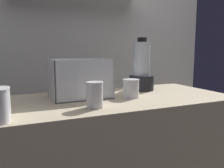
% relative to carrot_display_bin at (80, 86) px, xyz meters
% --- Properties ---
extents(back_wall_unit, '(2.60, 0.24, 2.50)m').
position_rel_carrot_display_bin_xyz_m(back_wall_unit, '(0.16, 0.68, 0.29)').
color(back_wall_unit, silver).
rests_on(back_wall_unit, ground_plane).
extents(carrot_display_bin, '(0.33, 0.23, 0.22)m').
position_rel_carrot_display_bin_xyz_m(carrot_display_bin, '(0.00, 0.00, 0.00)').
color(carrot_display_bin, white).
rests_on(carrot_display_bin, counter).
extents(blender_pitcher, '(0.17, 0.17, 0.35)m').
position_rel_carrot_display_bin_xyz_m(blender_pitcher, '(0.45, 0.07, 0.06)').
color(blender_pitcher, black).
rests_on(blender_pitcher, counter).
extents(juice_cup_pomegranate_left, '(0.09, 0.09, 0.12)m').
position_rel_carrot_display_bin_xyz_m(juice_cup_pomegranate_left, '(-0.42, -0.23, -0.02)').
color(juice_cup_pomegranate_left, white).
rests_on(juice_cup_pomegranate_left, counter).
extents(juice_cup_pomegranate_middle, '(0.08, 0.08, 0.12)m').
position_rel_carrot_display_bin_xyz_m(juice_cup_pomegranate_middle, '(-0.01, -0.27, -0.01)').
color(juice_cup_pomegranate_middle, white).
rests_on(juice_cup_pomegranate_middle, counter).
extents(juice_cup_mango_right, '(0.09, 0.09, 0.11)m').
position_rel_carrot_display_bin_xyz_m(juice_cup_mango_right, '(0.27, -0.13, -0.02)').
color(juice_cup_mango_right, white).
rests_on(juice_cup_mango_right, counter).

